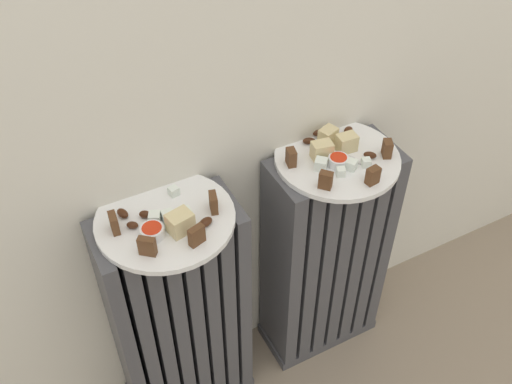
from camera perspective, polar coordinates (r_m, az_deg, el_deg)
name	(u,v)px	position (r m, az deg, el deg)	size (l,w,h in m)	color
radiator_left	(180,318)	(1.41, -7.40, -12.11)	(0.31, 0.15, 0.64)	#47474C
radiator_right	(325,258)	(1.53, 6.73, -6.39)	(0.31, 0.15, 0.64)	#47474C
plate_left	(165,219)	(1.16, -8.83, -2.62)	(0.28, 0.28, 0.01)	white
plate_right	(337,158)	(1.29, 7.91, 3.25)	(0.28, 0.28, 0.01)	white
dark_cake_slice_left_0	(114,223)	(1.13, -13.66, -2.96)	(0.03, 0.01, 0.04)	#56351E
dark_cake_slice_left_1	(147,246)	(1.08, -10.55, -5.22)	(0.03, 0.01, 0.04)	#56351E
dark_cake_slice_left_2	(197,236)	(1.08, -5.80, -4.24)	(0.03, 0.01, 0.04)	#56351E
dark_cake_slice_left_3	(213,203)	(1.14, -4.17, -1.04)	(0.03, 0.01, 0.04)	#56351E
marble_cake_slice_left_0	(180,223)	(1.11, -7.40, -2.98)	(0.05, 0.04, 0.04)	beige
turkish_delight_left_0	(168,217)	(1.14, -8.56, -2.38)	(0.02, 0.02, 0.02)	white
turkish_delight_left_1	(174,191)	(1.19, -8.03, 0.09)	(0.02, 0.02, 0.02)	white
turkish_delight_left_2	(155,218)	(1.14, -9.85, -2.49)	(0.02, 0.02, 0.02)	white
turkish_delight_left_3	(186,213)	(1.14, -6.83, -2.09)	(0.02, 0.02, 0.02)	white
medjool_date_left_0	(123,213)	(1.17, -12.87, -2.04)	(0.03, 0.02, 0.01)	#3D1E0F
medjool_date_left_1	(132,225)	(1.14, -11.95, -3.18)	(0.02, 0.01, 0.02)	#3D1E0F
medjool_date_left_2	(145,214)	(1.15, -10.76, -2.16)	(0.02, 0.02, 0.02)	#3D1E0F
medjool_date_left_3	(206,222)	(1.12, -4.92, -2.94)	(0.03, 0.02, 0.01)	#3D1E0F
jam_bowl_left	(152,231)	(1.11, -10.07, -3.79)	(0.05, 0.05, 0.02)	white
dark_cake_slice_right_0	(291,157)	(1.25, 3.45, 3.39)	(0.03, 0.02, 0.04)	#56351E
dark_cake_slice_right_1	(326,180)	(1.20, 6.80, 1.15)	(0.03, 0.02, 0.04)	#56351E
dark_cake_slice_right_2	(373,176)	(1.22, 11.31, 1.57)	(0.03, 0.02, 0.04)	#56351E
dark_cake_slice_right_3	(387,149)	(1.30, 12.66, 4.14)	(0.03, 0.02, 0.04)	#56351E
marble_cake_slice_right_0	(322,150)	(1.27, 6.43, 4.05)	(0.04, 0.03, 0.04)	beige
marble_cake_slice_right_1	(347,143)	(1.30, 8.81, 4.76)	(0.04, 0.03, 0.04)	beige
marble_cake_slice_right_2	(328,136)	(1.32, 7.03, 5.45)	(0.04, 0.03, 0.04)	beige
turkish_delight_right_0	(366,162)	(1.27, 10.67, 2.85)	(0.02, 0.02, 0.02)	white
turkish_delight_right_1	(351,165)	(1.26, 9.28, 2.63)	(0.02, 0.02, 0.02)	white
turkish_delight_right_2	(341,172)	(1.24, 8.26, 1.96)	(0.02, 0.02, 0.02)	white
turkish_delight_right_3	(321,164)	(1.25, 6.34, 2.70)	(0.03, 0.03, 0.03)	white
medjool_date_right_0	(309,141)	(1.31, 5.17, 4.99)	(0.03, 0.01, 0.02)	#3D1E0F
medjool_date_right_1	(317,132)	(1.34, 5.98, 5.81)	(0.02, 0.02, 0.01)	#3D1E0F
medjool_date_right_2	(370,155)	(1.29, 11.04, 3.55)	(0.03, 0.01, 0.02)	#3D1E0F
medjool_date_right_3	(348,131)	(1.36, 8.98, 5.91)	(0.03, 0.02, 0.01)	#3D1E0F
jam_bowl_right	(338,160)	(1.26, 8.01, 3.07)	(0.04, 0.04, 0.02)	white
fork	(359,163)	(1.28, 10.02, 2.83)	(0.06, 0.08, 0.00)	silver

